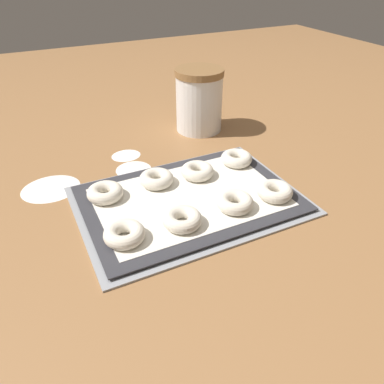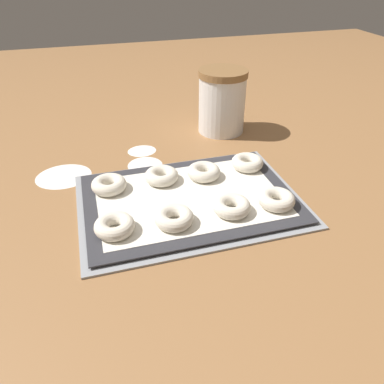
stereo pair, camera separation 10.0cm
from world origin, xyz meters
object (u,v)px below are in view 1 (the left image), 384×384
(bagel_back_mid_left, at_px, (156,179))
(bagel_front_mid_left, at_px, (182,219))
(baking_tray, at_px, (192,200))
(bagel_back_far_left, at_px, (105,193))
(bagel_back_mid_right, at_px, (197,171))
(bagel_front_mid_right, at_px, (235,202))
(bagel_back_far_right, at_px, (236,158))
(bagel_front_far_left, at_px, (124,234))
(flour_canister, at_px, (199,100))
(bagel_front_far_right, at_px, (275,191))

(bagel_back_mid_left, bearing_deg, bagel_front_mid_left, -93.69)
(baking_tray, height_order, bagel_front_mid_left, bagel_front_mid_left)
(bagel_back_far_left, xyz_separation_m, bagel_back_mid_right, (0.19, -0.00, 0.00))
(baking_tray, bearing_deg, bagel_front_mid_right, -49.32)
(bagel_front_mid_left, xyz_separation_m, bagel_back_far_right, (0.20, 0.14, 0.00))
(bagel_front_far_left, bearing_deg, bagel_front_mid_right, -0.60)
(bagel_front_mid_left, bearing_deg, baking_tray, 52.59)
(bagel_front_far_left, distance_m, bagel_back_mid_right, 0.23)
(bagel_front_far_left, distance_m, bagel_back_mid_left, 0.17)
(bagel_front_mid_left, height_order, bagel_back_mid_right, same)
(bagel_front_mid_right, distance_m, bagel_back_far_right, 0.17)
(bagel_back_far_left, xyz_separation_m, flour_canister, (0.31, 0.22, 0.06))
(bagel_back_far_left, height_order, bagel_back_mid_right, same)
(bagel_back_mid_right, xyz_separation_m, bagel_back_far_right, (0.10, 0.01, 0.00))
(baking_tray, xyz_separation_m, bagel_back_far_left, (-0.15, 0.07, 0.02))
(bagel_front_far_left, distance_m, bagel_back_far_right, 0.32)
(bagel_front_mid_left, relative_size, bagel_back_far_left, 1.00)
(bagel_back_mid_left, distance_m, flour_canister, 0.31)
(bagel_front_mid_right, distance_m, bagel_back_mid_left, 0.17)
(bagel_front_mid_left, distance_m, bagel_front_far_right, 0.19)
(bagel_front_mid_left, relative_size, bagel_back_mid_left, 1.00)
(bagel_front_mid_right, distance_m, flour_canister, 0.38)
(baking_tray, height_order, bagel_front_far_left, bagel_front_far_left)
(bagel_front_far_right, distance_m, bagel_back_far_left, 0.32)
(bagel_front_mid_right, bearing_deg, baking_tray, 130.68)
(bagel_front_mid_left, xyz_separation_m, bagel_back_far_left, (-0.10, 0.14, 0.00))
(bagel_front_mid_left, distance_m, flour_canister, 0.42)
(bagel_front_mid_right, relative_size, bagel_back_far_left, 1.00)
(bagel_back_mid_left, bearing_deg, bagel_front_mid_right, -54.69)
(bagel_front_far_right, bearing_deg, bagel_front_mid_right, 178.17)
(bagel_back_far_right, bearing_deg, bagel_front_mid_right, -122.81)
(bagel_front_far_right, xyz_separation_m, bagel_back_far_left, (-0.29, 0.14, 0.00))
(bagel_front_mid_left, xyz_separation_m, bagel_back_mid_left, (0.01, 0.14, 0.00))
(bagel_front_far_right, bearing_deg, bagel_back_far_left, 154.70)
(bagel_front_far_left, distance_m, flour_canister, 0.48)
(bagel_front_far_right, relative_size, bagel_back_far_left, 1.00)
(bagel_front_mid_right, distance_m, bagel_back_far_left, 0.24)
(bagel_front_mid_right, bearing_deg, bagel_back_mid_left, 125.31)
(bagel_front_mid_right, bearing_deg, bagel_back_mid_right, 94.89)
(bagel_front_mid_right, bearing_deg, bagel_back_far_right, 57.19)
(baking_tray, distance_m, bagel_back_mid_left, 0.09)
(baking_tray, distance_m, flour_canister, 0.34)
(bagel_back_far_right, bearing_deg, flour_canister, 84.79)
(bagel_front_mid_left, bearing_deg, bagel_back_mid_left, 86.31)
(bagel_back_far_left, bearing_deg, bagel_front_far_right, -25.30)
(bagel_back_mid_left, bearing_deg, bagel_back_mid_right, -5.81)
(baking_tray, bearing_deg, flour_canister, 60.82)
(baking_tray, height_order, bagel_back_far_left, bagel_back_far_left)
(baking_tray, relative_size, bagel_back_mid_right, 6.13)
(bagel_back_mid_left, relative_size, bagel_back_far_right, 1.00)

